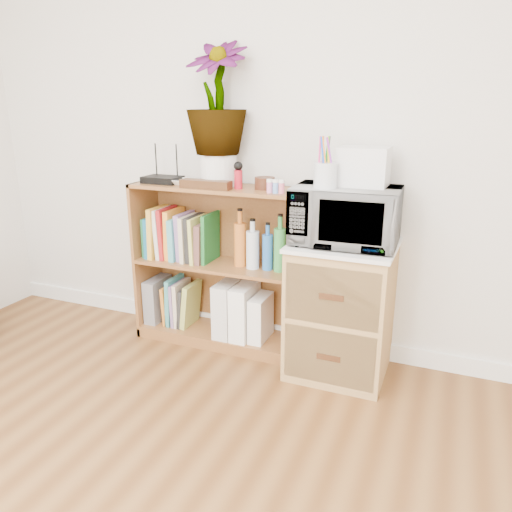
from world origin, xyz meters
The scene contains 21 objects.
skirting_board centered at (0.00, 2.24, 0.05)m, with size 4.00×0.02×0.10m, color white.
bookshelf centered at (-0.35, 2.10, 0.47)m, with size 1.00×0.30×0.95m, color brown.
wicker_unit centered at (0.40, 2.02, 0.35)m, with size 0.50×0.45×0.70m, color #9E7542.
microwave centered at (0.40, 2.02, 0.86)m, with size 0.51×0.35×0.28m, color silver.
pen_cup centered at (0.31, 1.94, 1.07)m, with size 0.11×0.11×0.12m, color silver.
small_appliance centered at (0.46, 2.08, 1.10)m, with size 0.24×0.20×0.19m, color silver.
router centered at (-0.69, 2.08, 0.97)m, with size 0.21×0.15×0.04m, color black.
white_bowl centered at (-0.55, 2.07, 0.97)m, with size 0.13×0.13×0.03m, color white.
plant_pot centered at (-0.35, 2.12, 1.04)m, with size 0.20×0.20×0.17m, color silver.
potted_plant centered at (-0.35, 2.12, 1.42)m, with size 0.33×0.33×0.59m, color #3B722D.
trinket_box centered at (-0.36, 2.00, 0.97)m, with size 0.29×0.07×0.05m, color #3A2210.
kokeshi_doll centered at (-0.20, 2.06, 1.00)m, with size 0.04×0.04×0.10m, color #AB1524.
wooden_bowl centered at (-0.06, 2.11, 0.98)m, with size 0.11×0.11×0.06m, color #381A0F.
paint_jars centered at (0.03, 2.01, 0.98)m, with size 0.11×0.04×0.06m, color #CB707B.
file_box centered at (-0.78, 2.10, 0.21)m, with size 0.08×0.22×0.27m, color slate.
magazine_holder_left centered at (-0.28, 2.09, 0.23)m, with size 0.10×0.26×0.32m, color silver.
magazine_holder_mid centered at (-0.18, 2.09, 0.23)m, with size 0.10×0.26×0.32m, color white.
magazine_holder_right centered at (-0.08, 2.09, 0.20)m, with size 0.08×0.21×0.26m, color white.
cookbooks centered at (-0.60, 2.10, 0.64)m, with size 0.42×0.20×0.31m.
liquor_bottles centered at (-0.10, 2.10, 0.65)m, with size 0.31×0.07×0.32m.
lower_books centered at (-0.61, 2.10, 0.21)m, with size 0.19×0.19×0.30m.
Camera 1 is at (0.91, -0.37, 1.40)m, focal length 35.00 mm.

